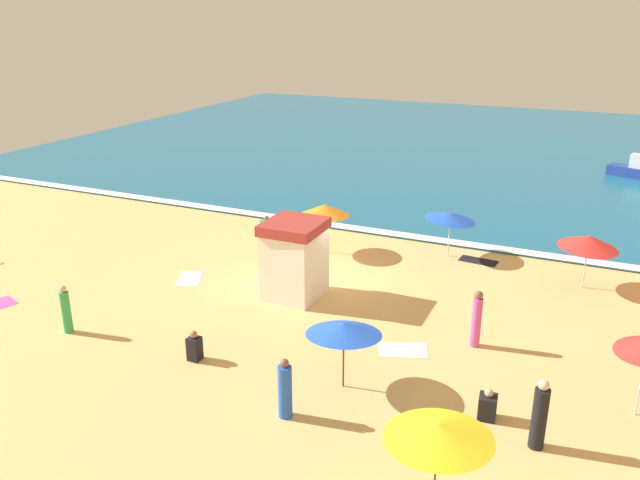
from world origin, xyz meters
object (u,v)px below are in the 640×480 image
(beach_umbrella_6, at_px, (344,329))
(beach_umbrella_0, at_px, (325,210))
(beach_umbrella_2, at_px, (438,431))
(beach_umbrella_1, at_px, (589,242))
(beach_umbrella_4, at_px, (451,216))
(beachgoer_5, at_px, (66,310))
(beachgoer_2, at_px, (488,406))
(lifeguard_cabana, at_px, (294,259))
(beachgoer_6, at_px, (267,227))
(beachgoer_0, at_px, (539,416))
(beachgoer_1, at_px, (285,390))
(beachgoer_3, at_px, (194,347))
(beachgoer_4, at_px, (477,319))

(beach_umbrella_6, bearing_deg, beach_umbrella_0, 116.67)
(beach_umbrella_2, height_order, beach_umbrella_6, beach_umbrella_2)
(beach_umbrella_0, relative_size, beach_umbrella_1, 0.81)
(beach_umbrella_4, bearing_deg, beachgoer_5, -129.27)
(beachgoer_5, bearing_deg, beach_umbrella_0, 65.21)
(beach_umbrella_0, bearing_deg, beachgoer_2, -46.86)
(lifeguard_cabana, height_order, beachgoer_5, lifeguard_cabana)
(beach_umbrella_1, height_order, beachgoer_6, beach_umbrella_1)
(beachgoer_0, distance_m, beachgoer_1, 6.17)
(beach_umbrella_1, bearing_deg, beachgoer_3, -134.64)
(lifeguard_cabana, bearing_deg, beachgoer_3, -97.68)
(beachgoer_2, bearing_deg, beachgoer_3, -175.63)
(beachgoer_2, bearing_deg, beach_umbrella_0, 133.14)
(beach_umbrella_6, xyz_separation_m, beachgoer_0, (5.19, -0.52, -0.93))
(beach_umbrella_2, xyz_separation_m, beachgoer_6, (-11.48, 13.83, -1.64))
(beach_umbrella_4, bearing_deg, beachgoer_6, -174.35)
(beachgoer_0, xyz_separation_m, beachgoer_6, (-13.18, 10.71, -0.47))
(beach_umbrella_0, relative_size, beachgoer_3, 2.48)
(lifeguard_cabana, xyz_separation_m, beach_umbrella_1, (9.53, 5.10, 0.37))
(lifeguard_cabana, bearing_deg, beach_umbrella_1, 28.14)
(beach_umbrella_4, xyz_separation_m, beach_umbrella_6, (-0.28, -11.01, 0.03))
(beachgoer_3, bearing_deg, beachgoer_6, 107.75)
(beachgoer_6, bearing_deg, beach_umbrella_6, -51.91)
(beach_umbrella_0, xyz_separation_m, beachgoer_0, (9.87, -9.83, -1.03))
(beachgoer_6, bearing_deg, beach_umbrella_0, -14.87)
(beach_umbrella_2, bearing_deg, beach_umbrella_6, 133.88)
(beachgoer_1, relative_size, beachgoer_6, 1.78)
(beach_umbrella_0, xyz_separation_m, beachgoer_2, (8.59, -9.16, -1.54))
(beachgoer_0, bearing_deg, beachgoer_1, -167.19)
(beachgoer_1, height_order, beachgoer_3, beachgoer_1)
(beachgoer_4, bearing_deg, beachgoer_1, -123.10)
(beachgoer_4, distance_m, beachgoer_5, 12.99)
(lifeguard_cabana, relative_size, beach_umbrella_1, 0.98)
(lifeguard_cabana, distance_m, beach_umbrella_4, 7.49)
(lifeguard_cabana, bearing_deg, beachgoer_1, -65.52)
(beach_umbrella_6, height_order, beachgoer_3, beach_umbrella_6)
(beach_umbrella_2, bearing_deg, beachgoer_4, 94.84)
(lifeguard_cabana, xyz_separation_m, beachgoer_6, (-4.13, 5.42, -1.06))
(beach_umbrella_2, bearing_deg, beachgoer_1, 157.98)
(beach_umbrella_2, xyz_separation_m, beachgoer_2, (0.42, 3.78, -1.67))
(beachgoer_4, xyz_separation_m, beachgoer_6, (-10.86, 6.42, -0.51))
(beachgoer_2, xyz_separation_m, beachgoer_4, (-1.04, 3.63, 0.55))
(beachgoer_0, bearing_deg, beachgoer_3, 179.88)
(beach_umbrella_4, distance_m, beachgoer_1, 12.98)
(beach_umbrella_4, relative_size, beachgoer_6, 2.64)
(beach_umbrella_2, relative_size, beach_umbrella_4, 1.26)
(lifeguard_cabana, height_order, beachgoer_6, lifeguard_cabana)
(beachgoer_1, bearing_deg, lifeguard_cabana, 114.48)
(beach_umbrella_2, relative_size, beachgoer_2, 3.64)
(beachgoer_1, bearing_deg, beachgoer_4, 56.90)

